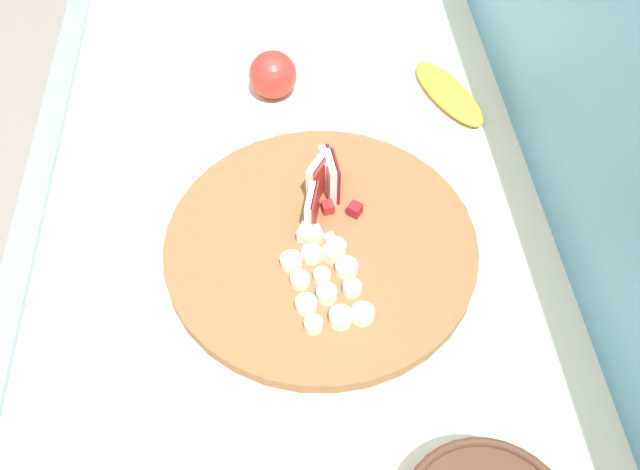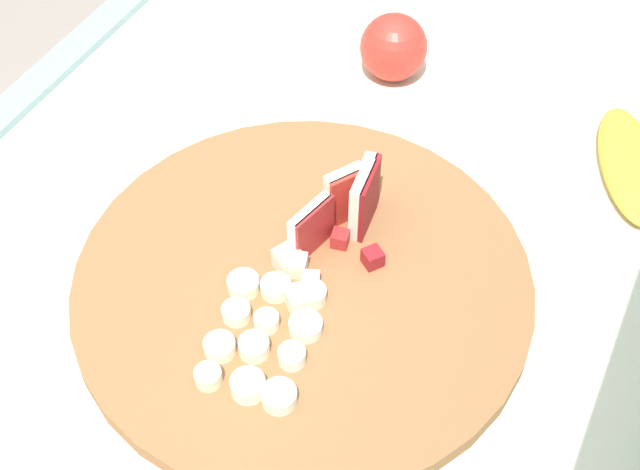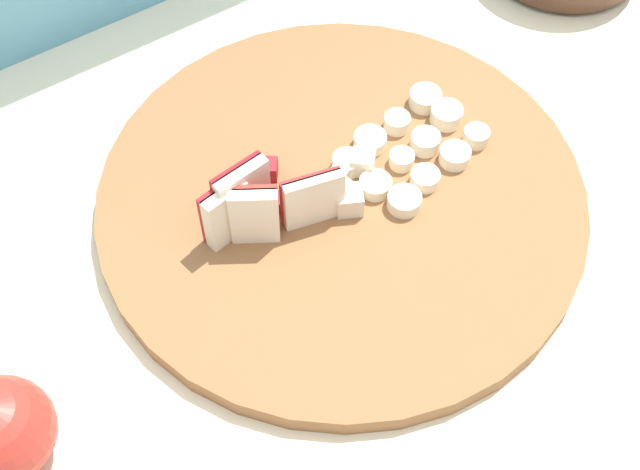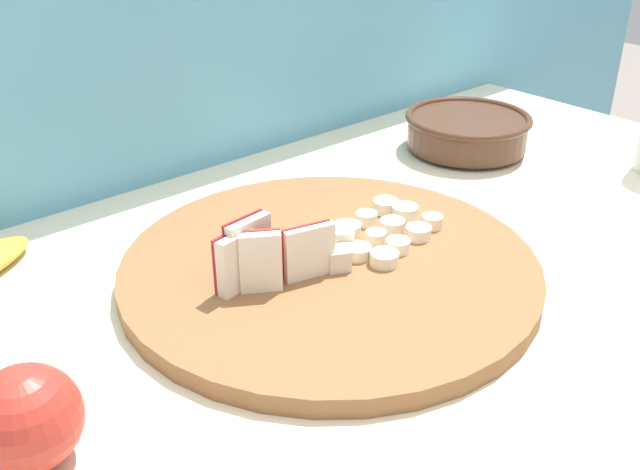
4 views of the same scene
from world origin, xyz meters
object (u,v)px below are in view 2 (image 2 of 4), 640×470
at_px(banana_slice_rows, 263,337).
at_px(whole_apple, 394,47).
at_px(banana_peel, 629,164).
at_px(cutting_board, 303,283).
at_px(apple_dice_pile, 310,267).
at_px(apple_wedge_fan, 349,203).

height_order(banana_slice_rows, whole_apple, whole_apple).
bearing_deg(banana_peel, whole_apple, -97.00).
relative_size(banana_slice_rows, banana_peel, 0.79).
xyz_separation_m(cutting_board, apple_dice_pile, (-0.01, 0.00, 0.02)).
bearing_deg(apple_wedge_fan, banana_peel, 133.52).
relative_size(cutting_board, whole_apple, 5.47).
xyz_separation_m(banana_peel, whole_apple, (-0.03, -0.28, 0.03)).
distance_m(banana_peel, whole_apple, 0.28).
relative_size(apple_wedge_fan, apple_dice_pile, 1.15).
bearing_deg(whole_apple, apple_dice_pile, 9.93).
relative_size(apple_dice_pile, whole_apple, 1.33).
height_order(apple_wedge_fan, whole_apple, apple_wedge_fan).
distance_m(banana_slice_rows, banana_peel, 0.43).
bearing_deg(apple_dice_pile, banana_slice_rows, -2.15).
height_order(apple_dice_pile, whole_apple, whole_apple).
height_order(apple_wedge_fan, banana_peel, apple_wedge_fan).
distance_m(cutting_board, whole_apple, 0.33).
xyz_separation_m(apple_wedge_fan, whole_apple, (-0.24, -0.06, -0.01)).
distance_m(banana_slice_rows, whole_apple, 0.40).
distance_m(apple_wedge_fan, whole_apple, 0.25).
relative_size(apple_wedge_fan, whole_apple, 1.53).
xyz_separation_m(apple_wedge_fan, banana_slice_rows, (0.15, -0.01, -0.02)).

